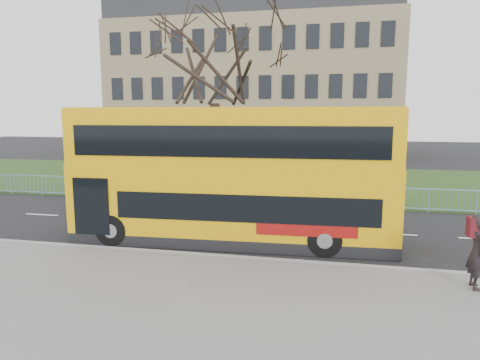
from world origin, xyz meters
TOP-DOWN VIEW (x-y plane):
  - ground at (0.00, 0.00)m, footprint 120.00×120.00m
  - pavement at (0.00, -6.75)m, footprint 80.00×10.50m
  - kerb at (0.00, -1.55)m, footprint 80.00×0.20m
  - grass_verge at (0.00, 14.30)m, footprint 80.00×15.40m
  - guard_railing at (0.00, 6.60)m, footprint 40.00×0.12m
  - bare_tree at (-3.00, 10.00)m, footprint 8.29×8.29m
  - civic_building at (-5.00, 35.00)m, footprint 30.00×15.00m
  - yellow_bus at (0.20, 0.39)m, footprint 11.12×3.13m
  - pedestrian at (7.21, -2.63)m, footprint 0.48×0.70m

SIDE VIEW (x-z plane):
  - ground at x=0.00m, z-range 0.00..0.00m
  - grass_verge at x=0.00m, z-range 0.00..0.08m
  - pavement at x=0.00m, z-range 0.00..0.12m
  - kerb at x=0.00m, z-range 0.00..0.14m
  - guard_railing at x=0.00m, z-range 0.00..1.10m
  - pedestrian at x=7.21m, z-range 0.12..2.00m
  - yellow_bus at x=0.20m, z-range 0.17..4.78m
  - bare_tree at x=-3.00m, z-range 0.08..11.92m
  - civic_building at x=-5.00m, z-range 0.00..14.00m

